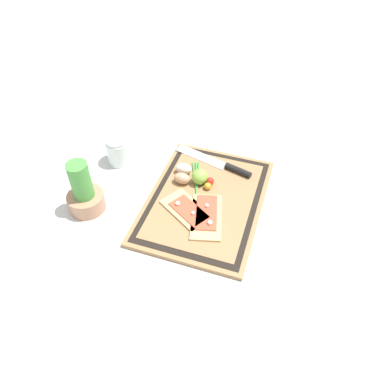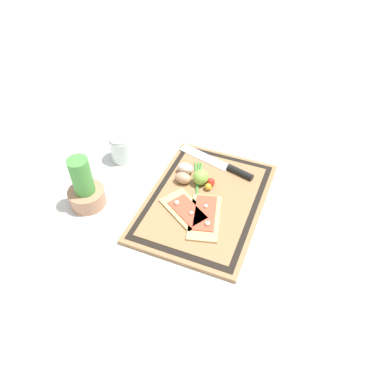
# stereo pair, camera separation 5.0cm
# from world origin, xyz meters

# --- Properties ---
(ground_plane) EXTENTS (6.00, 6.00, 0.00)m
(ground_plane) POSITION_xyz_m (0.00, 0.00, 0.00)
(ground_plane) COLOR silver
(cutting_board) EXTENTS (0.52, 0.37, 0.02)m
(cutting_board) POSITION_xyz_m (0.00, 0.00, 0.01)
(cutting_board) COLOR #997047
(cutting_board) RESTS_ON ground_plane
(pizza_slice_near) EXTENTS (0.21, 0.14, 0.02)m
(pizza_slice_near) POSITION_xyz_m (-0.07, -0.03, 0.02)
(pizza_slice_near) COLOR tan
(pizza_slice_near) RESTS_ON cutting_board
(pizza_slice_far) EXTENTS (0.17, 0.19, 0.02)m
(pizza_slice_far) POSITION_xyz_m (-0.07, 0.04, 0.02)
(pizza_slice_far) COLOR tan
(pizza_slice_far) RESTS_ON cutting_board
(knife) EXTENTS (0.11, 0.31, 0.02)m
(knife) POSITION_xyz_m (0.17, -0.02, 0.03)
(knife) COLOR silver
(knife) RESTS_ON cutting_board
(egg_brown) EXTENTS (0.04, 0.06, 0.04)m
(egg_brown) POSITION_xyz_m (0.05, 0.10, 0.04)
(egg_brown) COLOR tan
(egg_brown) RESTS_ON cutting_board
(egg_pink) EXTENTS (0.04, 0.06, 0.04)m
(egg_pink) POSITION_xyz_m (0.10, 0.11, 0.04)
(egg_pink) COLOR beige
(egg_pink) RESTS_ON cutting_board
(lime) EXTENTS (0.05, 0.05, 0.05)m
(lime) POSITION_xyz_m (0.07, 0.04, 0.05)
(lime) COLOR #7FB742
(lime) RESTS_ON cutting_board
(cherry_tomato_red) EXTENTS (0.03, 0.03, 0.03)m
(cherry_tomato_red) POSITION_xyz_m (0.07, 0.01, 0.03)
(cherry_tomato_red) COLOR red
(cherry_tomato_red) RESTS_ON cutting_board
(cherry_tomato_yellow) EXTENTS (0.02, 0.02, 0.02)m
(cherry_tomato_yellow) POSITION_xyz_m (0.05, 0.01, 0.03)
(cherry_tomato_yellow) COLOR gold
(cherry_tomato_yellow) RESTS_ON cutting_board
(scallion_bunch) EXTENTS (0.29, 0.13, 0.01)m
(scallion_bunch) POSITION_xyz_m (0.02, 0.04, 0.02)
(scallion_bunch) COLOR #47933D
(scallion_bunch) RESTS_ON cutting_board
(herb_pot) EXTENTS (0.12, 0.12, 0.19)m
(herb_pot) POSITION_xyz_m (-0.14, 0.36, 0.07)
(herb_pot) COLOR #AD7A5B
(herb_pot) RESTS_ON ground_plane
(sauce_jar) EXTENTS (0.09, 0.09, 0.10)m
(sauce_jar) POSITION_xyz_m (0.10, 0.37, 0.04)
(sauce_jar) COLOR silver
(sauce_jar) RESTS_ON ground_plane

